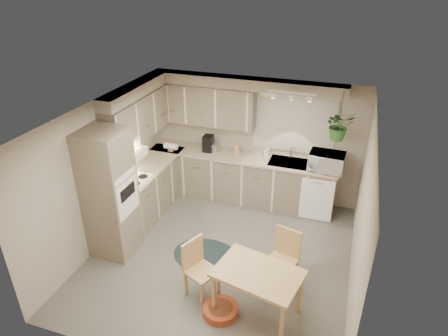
{
  "coord_description": "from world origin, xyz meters",
  "views": [
    {
      "loc": [
        1.67,
        -4.79,
        4.23
      ],
      "look_at": [
        -0.13,
        0.55,
        1.3
      ],
      "focal_mm": 32.0,
      "sensor_mm": 36.0,
      "label": 1
    }
  ],
  "objects": [
    {
      "name": "track_light_bar",
      "position": [
        0.7,
        1.55,
        2.33
      ],
      "size": [
        0.8,
        0.04,
        0.04
      ],
      "primitive_type": "cube",
      "color": "white",
      "rests_on": "ceiling"
    },
    {
      "name": "wall_clock",
      "position": [
        0.15,
        2.07,
        2.18
      ],
      "size": [
        0.3,
        0.03,
        0.3
      ],
      "primitive_type": "cylinder",
      "rotation": [
        1.57,
        0.0,
        0.0
      ],
      "color": "gold",
      "rests_on": "wall_back"
    },
    {
      "name": "braided_rug",
      "position": [
        -0.2,
        -0.1,
        0.01
      ],
      "size": [
        1.26,
        1.01,
        0.01
      ],
      "primitive_type": "ellipsoid",
      "rotation": [
        0.0,
        0.0,
        -0.14
      ],
      "color": "black",
      "rests_on": "floor"
    },
    {
      "name": "ceiling",
      "position": [
        0.0,
        0.0,
        2.4
      ],
      "size": [
        4.2,
        4.2,
        0.0
      ],
      "primitive_type": "plane",
      "color": "white",
      "rests_on": "wall_back"
    },
    {
      "name": "chair_back",
      "position": [
        1.03,
        -0.34,
        0.44
      ],
      "size": [
        0.51,
        0.51,
        0.89
      ],
      "primitive_type": "cube",
      "rotation": [
        0.0,
        0.0,
        2.88
      ],
      "color": "tan",
      "rests_on": "floor"
    },
    {
      "name": "knife_block",
      "position": [
        -0.29,
        1.85,
        1.04
      ],
      "size": [
        0.1,
        0.1,
        0.2
      ],
      "primitive_type": "cube",
      "rotation": [
        0.0,
        0.0,
        -0.07
      ],
      "color": "tan",
      "rests_on": "counter_back"
    },
    {
      "name": "window_frame",
      "position": [
        0.7,
        2.08,
        1.6
      ],
      "size": [
        1.5,
        0.02,
        1.1
      ],
      "primitive_type": "cube",
      "color": "beige",
      "rests_on": "wall_back"
    },
    {
      "name": "chair_left",
      "position": [
        0.02,
        -0.87,
        0.43
      ],
      "size": [
        0.53,
        0.53,
        0.86
      ],
      "primitive_type": "cube",
      "rotation": [
        0.0,
        0.0,
        -2.0
      ],
      "color": "tan",
      "rests_on": "floor"
    },
    {
      "name": "wall_oven_face",
      "position": [
        -1.35,
        -0.38,
        1.05
      ],
      "size": [
        0.02,
        0.56,
        0.58
      ],
      "primitive_type": "cube",
      "color": "white",
      "rests_on": "oven_stack"
    },
    {
      "name": "oven_stack",
      "position": [
        -1.68,
        -0.38,
        1.05
      ],
      "size": [
        0.65,
        0.65,
        2.1
      ],
      "primitive_type": "cube",
      "color": "gray",
      "rests_on": "floor"
    },
    {
      "name": "counter_left",
      "position": [
        -1.69,
        0.88,
        0.92
      ],
      "size": [
        0.64,
        1.89,
        0.04
      ],
      "primitive_type": "cube",
      "color": "beige",
      "rests_on": "base_cab_left"
    },
    {
      "name": "wall_left",
      "position": [
        -2.0,
        0.0,
        1.2
      ],
      "size": [
        0.04,
        4.2,
        2.4
      ],
      "primitive_type": "cube",
      "color": "#AFA290",
      "rests_on": "floor"
    },
    {
      "name": "upper_cab_back",
      "position": [
        -1.0,
        1.93,
        1.83
      ],
      "size": [
        2.0,
        0.35,
        0.75
      ],
      "primitive_type": "cube",
      "color": "gray",
      "rests_on": "wall_back"
    },
    {
      "name": "wall_right",
      "position": [
        2.0,
        0.0,
        1.2
      ],
      "size": [
        0.04,
        4.2,
        2.4
      ],
      "primitive_type": "cube",
      "color": "#AFA290",
      "rests_on": "floor"
    },
    {
      "name": "soap_bottle",
      "position": [
        0.26,
        1.95,
        0.99
      ],
      "size": [
        0.1,
        0.21,
        0.1
      ],
      "primitive_type": "imported",
      "rotation": [
        0.0,
        0.0,
        -0.01
      ],
      "color": "white",
      "rests_on": "counter_back"
    },
    {
      "name": "wall_front",
      "position": [
        0.0,
        -2.1,
        1.2
      ],
      "size": [
        4.0,
        0.04,
        2.4
      ],
      "primitive_type": "cube",
      "color": "#AFA290",
      "rests_on": "floor"
    },
    {
      "name": "dining_table",
      "position": [
        0.83,
        -0.94,
        0.34
      ],
      "size": [
        1.22,
        0.94,
        0.69
      ],
      "primitive_type": "cube",
      "rotation": [
        0.0,
        0.0,
        -0.21
      ],
      "color": "tan",
      "rests_on": "floor"
    },
    {
      "name": "hanging_plant",
      "position": [
        1.51,
        1.7,
        1.75
      ],
      "size": [
        0.62,
        0.65,
        0.4
      ],
      "primitive_type": "imported",
      "rotation": [
        0.0,
        0.0,
        0.41
      ],
      "color": "#2E6528",
      "rests_on": "ceiling"
    },
    {
      "name": "upper_cab_left",
      "position": [
        -1.82,
        1.0,
        1.83
      ],
      "size": [
        0.35,
        2.0,
        0.75
      ],
      "primitive_type": "cube",
      "color": "gray",
      "rests_on": "wall_left"
    },
    {
      "name": "cooktop",
      "position": [
        -1.68,
        0.3,
        0.94
      ],
      "size": [
        0.52,
        0.58,
        0.02
      ],
      "primitive_type": "cube",
      "color": "white",
      "rests_on": "counter_left"
    },
    {
      "name": "base_cab_back",
      "position": [
        -0.2,
        1.8,
        0.45
      ],
      "size": [
        3.6,
        0.6,
        0.9
      ],
      "primitive_type": "cube",
      "color": "gray",
      "rests_on": "floor"
    },
    {
      "name": "wall_back",
      "position": [
        0.0,
        2.1,
        1.2
      ],
      "size": [
        4.0,
        0.04,
        2.4
      ],
      "primitive_type": "cube",
      "color": "#AFA290",
      "rests_on": "floor"
    },
    {
      "name": "pet_bed",
      "position": [
        0.39,
        -1.13,
        0.06
      ],
      "size": [
        0.59,
        0.59,
        0.11
      ],
      "primitive_type": "cylinder",
      "rotation": [
        0.0,
        0.0,
        0.28
      ],
      "color": "#B24C23",
      "rests_on": "floor"
    },
    {
      "name": "soffit_back",
      "position": [
        -0.2,
        1.95,
        2.3
      ],
      "size": [
        3.6,
        0.3,
        0.2
      ],
      "primitive_type": "cube",
      "color": "#AFA290",
      "rests_on": "wall_back"
    },
    {
      "name": "soffit_left",
      "position": [
        -1.85,
        1.0,
        2.3
      ],
      "size": [
        0.3,
        2.0,
        0.2
      ],
      "primitive_type": "cube",
      "color": "#AFA290",
      "rests_on": "wall_left"
    },
    {
      "name": "base_cab_left",
      "position": [
        -1.7,
        0.88,
        0.45
      ],
      "size": [
        0.6,
        1.85,
        0.9
      ],
      "primitive_type": "cube",
      "color": "gray",
      "rests_on": "floor"
    },
    {
      "name": "sink",
      "position": [
        0.7,
        1.8,
        0.9
      ],
      "size": [
        0.7,
        0.48,
        0.1
      ],
      "primitive_type": "cube",
      "color": "#989B9F",
      "rests_on": "counter_back"
    },
    {
      "name": "floor",
      "position": [
        0.0,
        0.0,
        0.0
      ],
      "size": [
        4.2,
        4.2,
        0.0
      ],
      "primitive_type": "plane",
      "color": "#69655C",
      "rests_on": "ground"
    },
    {
      "name": "coffee_maker",
      "position": [
        -0.87,
        1.8,
        1.1
      ],
      "size": [
        0.19,
        0.23,
        0.32
      ],
      "primitive_type": "cube",
      "rotation": [
        0.0,
        0.0,
        0.04
      ],
      "color": "black",
      "rests_on": "counter_back"
    },
    {
      "name": "window_blinds",
      "position": [
        0.7,
        2.07,
        1.6
      ],
      "size": [
        1.4,
        0.02,
        1.0
      ],
      "primitive_type": "cube",
      "color": "beige",
      "rests_on": "wall_back"
    },
    {
      "name": "toaster",
      "position": [
        -0.81,
        1.82,
        1.02
      ],
      "size": [
        0.27,
        0.17,
        0.16
      ],
      "primitive_type": "cube",
      "rotation": [
        0.0,
        0.0,
        -0.11
      ],
      "color": "#989B9F",
      "rests_on": "counter_back"
    },
    {
      "name": "counter_back",
      "position": [
        -0.2,
        1.79,
        0.92
      ],
      "size": [
        3.64,
        0.64,
        0.04
      ],
      "primitive_type": "cube",
      "color": "beige",
      "rests_on": "base_cab_back"
    },
    {
      "name": "microwave",
      "position": [
        1.38,
        1.7,
        1.14
      ],
      "size": [
        0.62,
        0.36,
        0.41
      ],
      "primitive_type": "imported",
      "rotation": [
        0.0,
        0.0,
        -0.05
      ],
      "color": "white",
      "rests_on": "counter_back"
    },
    {
      "name": "range_hood",
      "position": [
        -1.7,
        0.3,
        1.4
      ],
      "size": [
        0.4,
        0.6,
        0.14
      ],
      "primitive_type": "cube",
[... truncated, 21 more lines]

